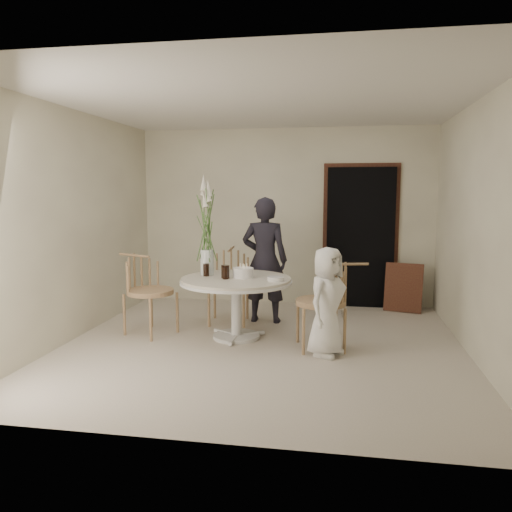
% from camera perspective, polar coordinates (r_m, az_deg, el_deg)
% --- Properties ---
extents(ground, '(4.50, 4.50, 0.00)m').
position_cam_1_polar(ground, '(5.78, 0.68, -10.19)').
color(ground, beige).
rests_on(ground, ground).
extents(room_shell, '(4.50, 4.50, 4.50)m').
position_cam_1_polar(room_shell, '(5.51, 0.70, 6.08)').
color(room_shell, silver).
rests_on(room_shell, ground).
extents(doorway, '(1.00, 0.10, 2.10)m').
position_cam_1_polar(doorway, '(7.67, 11.83, 2.05)').
color(doorway, black).
rests_on(doorway, ground).
extents(door_trim, '(1.12, 0.03, 2.22)m').
position_cam_1_polar(door_trim, '(7.70, 11.83, 2.52)').
color(door_trim, brown).
rests_on(door_trim, ground).
extents(table, '(1.33, 1.33, 0.73)m').
position_cam_1_polar(table, '(5.93, -2.28, -3.60)').
color(table, silver).
rests_on(table, ground).
extents(picture_frame, '(0.56, 0.29, 0.71)m').
position_cam_1_polar(picture_frame, '(7.58, 16.50, -3.49)').
color(picture_frame, brown).
rests_on(picture_frame, ground).
extents(chair_far, '(0.58, 0.62, 0.98)m').
position_cam_1_polar(chair_far, '(6.74, -3.00, -2.08)').
color(chair_far, '#9D8255').
rests_on(chair_far, ground).
extents(chair_right, '(0.65, 0.62, 0.97)m').
position_cam_1_polar(chair_right, '(5.61, 8.80, -4.18)').
color(chair_right, '#9D8255').
rests_on(chair_right, ground).
extents(chair_left, '(0.71, 0.69, 0.98)m').
position_cam_1_polar(chair_left, '(6.32, -12.87, -2.92)').
color(chair_left, '#9D8255').
rests_on(chair_left, ground).
extents(girl, '(0.62, 0.42, 1.67)m').
position_cam_1_polar(girl, '(6.64, 1.00, -0.47)').
color(girl, black).
rests_on(girl, ground).
extents(boy, '(0.60, 0.68, 1.17)m').
position_cam_1_polar(boy, '(5.37, 8.12, -5.19)').
color(boy, white).
rests_on(boy, ground).
extents(birthday_cake, '(0.24, 0.24, 0.17)m').
position_cam_1_polar(birthday_cake, '(5.90, -1.48, -1.93)').
color(birthday_cake, white).
rests_on(birthday_cake, table).
extents(cola_tumbler_a, '(0.08, 0.08, 0.16)m').
position_cam_1_polar(cola_tumbler_a, '(5.89, -3.64, -1.79)').
color(cola_tumbler_a, black).
rests_on(cola_tumbler_a, table).
extents(cola_tumbler_b, '(0.07, 0.07, 0.14)m').
position_cam_1_polar(cola_tumbler_b, '(5.82, -3.53, -1.98)').
color(cola_tumbler_b, black).
rests_on(cola_tumbler_b, table).
extents(cola_tumbler_c, '(0.09, 0.09, 0.15)m').
position_cam_1_polar(cola_tumbler_c, '(6.04, -5.72, -1.59)').
color(cola_tumbler_c, black).
rests_on(cola_tumbler_c, table).
extents(cola_tumbler_d, '(0.10, 0.10, 0.16)m').
position_cam_1_polar(cola_tumbler_d, '(5.85, -3.42, -1.83)').
color(cola_tumbler_d, black).
rests_on(cola_tumbler_d, table).
extents(plate_stack, '(0.19, 0.19, 0.05)m').
position_cam_1_polar(plate_stack, '(5.71, 2.25, -2.62)').
color(plate_stack, white).
rests_on(plate_stack, table).
extents(flower_vase, '(0.17, 0.17, 1.22)m').
position_cam_1_polar(flower_vase, '(6.10, -5.66, 3.25)').
color(flower_vase, silver).
rests_on(flower_vase, table).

